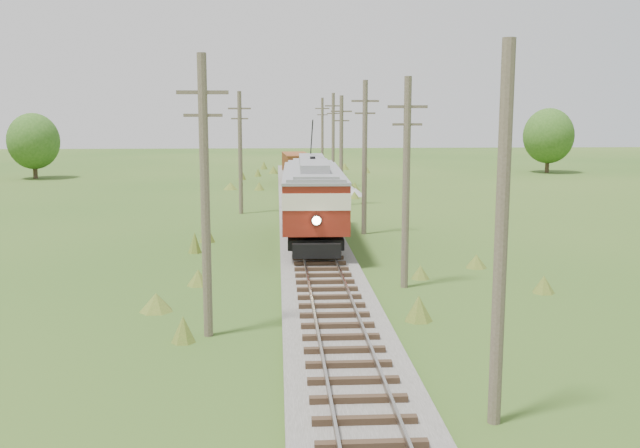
{
  "coord_description": "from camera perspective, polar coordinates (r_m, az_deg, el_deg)",
  "views": [
    {
      "loc": [
        -1.92,
        -10.49,
        7.23
      ],
      "look_at": [
        0.0,
        21.36,
        2.16
      ],
      "focal_mm": 40.0,
      "sensor_mm": 36.0,
      "label": 1
    }
  ],
  "objects": [
    {
      "name": "railbed_main",
      "position": [
        45.09,
        -0.97,
        0.05
      ],
      "size": [
        3.6,
        96.0,
        0.57
      ],
      "color": "#605B54",
      "rests_on": "ground"
    },
    {
      "name": "streetcar",
      "position": [
        38.78,
        -0.59,
        2.53
      ],
      "size": [
        3.49,
        13.68,
        6.22
      ],
      "rotation": [
        0.0,
        0.0,
        -0.02
      ],
      "color": "black",
      "rests_on": "ground"
    },
    {
      "name": "gondola",
      "position": [
        71.93,
        -1.92,
        4.77
      ],
      "size": [
        2.87,
        7.51,
        2.45
      ],
      "rotation": [
        0.0,
        0.0,
        0.06
      ],
      "color": "black",
      "rests_on": "ground"
    },
    {
      "name": "gravel_pile",
      "position": [
        62.01,
        2.2,
        2.83
      ],
      "size": [
        3.14,
        3.33,
        1.14
      ],
      "color": "gray",
      "rests_on": "ground"
    },
    {
      "name": "utility_pole_r_1",
      "position": [
        16.53,
        14.29,
        -1.12
      ],
      "size": [
        0.3,
        0.3,
        8.8
      ],
      "color": "brown",
      "rests_on": "ground"
    },
    {
      "name": "utility_pole_r_2",
      "position": [
        29.1,
        6.91,
        3.43
      ],
      "size": [
        1.6,
        0.3,
        8.6
      ],
      "color": "brown",
      "rests_on": "ground"
    },
    {
      "name": "utility_pole_r_3",
      "position": [
        41.89,
        3.59,
        5.45
      ],
      "size": [
        1.6,
        0.3,
        9.0
      ],
      "color": "brown",
      "rests_on": "ground"
    },
    {
      "name": "utility_pole_r_4",
      "position": [
        54.79,
        1.71,
        5.99
      ],
      "size": [
        1.6,
        0.3,
        8.4
      ],
      "color": "brown",
      "rests_on": "ground"
    },
    {
      "name": "utility_pole_r_5",
      "position": [
        67.75,
        1.06,
        6.79
      ],
      "size": [
        1.6,
        0.3,
        8.9
      ],
      "color": "brown",
      "rests_on": "ground"
    },
    {
      "name": "utility_pole_r_6",
      "position": [
        80.7,
        0.19,
        7.08
      ],
      "size": [
        1.6,
        0.3,
        8.7
      ],
      "color": "brown",
      "rests_on": "ground"
    },
    {
      "name": "utility_pole_l_a",
      "position": [
        22.76,
        -9.18,
        2.34
      ],
      "size": [
        1.6,
        0.3,
        9.0
      ],
      "color": "brown",
      "rests_on": "ground"
    },
    {
      "name": "utility_pole_l_b",
      "position": [
        50.64,
        -6.4,
        5.8
      ],
      "size": [
        1.6,
        0.3,
        8.6
      ],
      "color": "brown",
      "rests_on": "ground"
    },
    {
      "name": "tree_mid_a",
      "position": [
        82.77,
        -21.95,
        6.16
      ],
      "size": [
        5.46,
        5.46,
        7.03
      ],
      "color": "#38281C",
      "rests_on": "ground"
    },
    {
      "name": "tree_mid_b",
      "position": [
        88.5,
        17.82,
        6.73
      ],
      "size": [
        5.88,
        5.88,
        7.57
      ],
      "color": "#38281C",
      "rests_on": "ground"
    }
  ]
}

